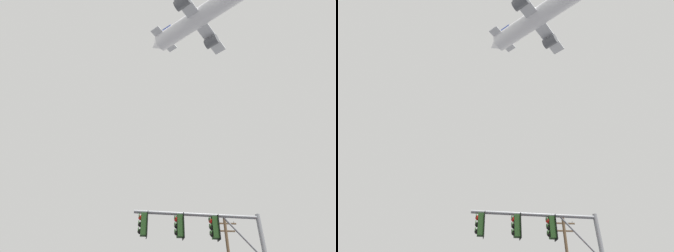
# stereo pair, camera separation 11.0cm
# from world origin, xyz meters

# --- Properties ---
(signal_pole_near) EXTENTS (5.69, 0.63, 5.58)m
(signal_pole_near) POSITION_xyz_m (2.64, 8.56, 4.33)
(signal_pole_near) COLOR slate
(signal_pole_near) RESTS_ON ground
(airplane) EXTENTS (20.04, 18.90, 6.69)m
(airplane) POSITION_xyz_m (8.72, 25.71, 49.95)
(airplane) COLOR white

